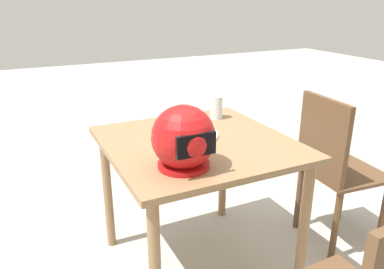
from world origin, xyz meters
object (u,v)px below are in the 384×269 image
at_px(drinking_glass, 216,107).
at_px(chair_side, 333,164).
at_px(motorcycle_helmet, 184,139).
at_px(pizza, 186,132).
at_px(dining_table, 198,159).

height_order(drinking_glass, chair_side, chair_side).
bearing_deg(motorcycle_helmet, drinking_glass, -130.34).
relative_size(pizza, chair_side, 0.29).
distance_m(motorcycle_helmet, chair_side, 1.06).
distance_m(dining_table, motorcycle_helmet, 0.39).
height_order(pizza, drinking_glass, drinking_glass).
xyz_separation_m(pizza, motorcycle_helmet, (0.16, 0.33, 0.10)).
bearing_deg(motorcycle_helmet, chair_side, -173.02).
distance_m(pizza, motorcycle_helmet, 0.38).
relative_size(dining_table, chair_side, 0.99).
xyz_separation_m(drinking_glass, chair_side, (-0.54, 0.41, -0.30)).
bearing_deg(drinking_glass, chair_side, 142.86).
height_order(dining_table, chair_side, chair_side).
xyz_separation_m(pizza, chair_side, (-0.83, 0.21, -0.25)).
bearing_deg(chair_side, drinking_glass, -37.14).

